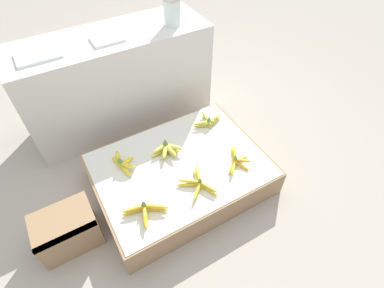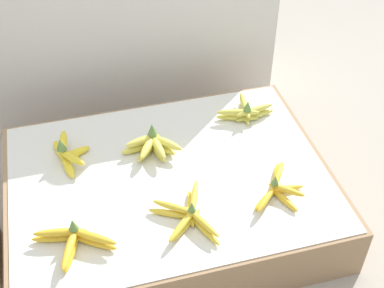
% 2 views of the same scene
% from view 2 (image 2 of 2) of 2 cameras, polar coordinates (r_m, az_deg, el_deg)
% --- Properties ---
extents(ground_plane, '(10.00, 10.00, 0.00)m').
position_cam_2_polar(ground_plane, '(2.04, -2.30, -7.57)').
color(ground_plane, '#A89E8E').
extents(display_platform, '(1.13, 0.84, 0.21)m').
position_cam_2_polar(display_platform, '(1.96, -2.38, -5.57)').
color(display_platform, '#997551').
rests_on(display_platform, ground_plane).
extents(back_vendor_table, '(1.43, 0.49, 0.76)m').
position_cam_2_polar(back_vendor_table, '(2.46, -9.19, 13.05)').
color(back_vendor_table, beige).
rests_on(back_vendor_table, ground_plane).
extents(banana_bunch_front_left, '(0.26, 0.18, 0.09)m').
position_cam_2_polar(banana_bunch_front_left, '(1.70, -12.47, -9.96)').
color(banana_bunch_front_left, gold).
rests_on(banana_bunch_front_left, display_platform).
extents(banana_bunch_front_midleft, '(0.20, 0.27, 0.08)m').
position_cam_2_polar(banana_bunch_front_midleft, '(1.73, -0.41, -7.63)').
color(banana_bunch_front_midleft, gold).
rests_on(banana_bunch_front_midleft, display_platform).
extents(banana_bunch_front_midright, '(0.21, 0.24, 0.08)m').
position_cam_2_polar(banana_bunch_front_midright, '(1.83, 9.09, -4.73)').
color(banana_bunch_front_midright, gold).
rests_on(banana_bunch_front_midright, display_platform).
extents(banana_bunch_middle_left, '(0.14, 0.23, 0.11)m').
position_cam_2_polar(banana_bunch_middle_left, '(1.97, -13.20, -0.93)').
color(banana_bunch_middle_left, yellow).
rests_on(banana_bunch_middle_left, display_platform).
extents(banana_bunch_middle_midleft, '(0.22, 0.16, 0.11)m').
position_cam_2_polar(banana_bunch_middle_midleft, '(1.95, -4.25, -0.15)').
color(banana_bunch_middle_midleft, '#DBCC4C').
rests_on(banana_bunch_middle_midleft, display_platform).
extents(banana_bunch_middle_midright, '(0.24, 0.17, 0.09)m').
position_cam_2_polar(banana_bunch_middle_midright, '(2.12, 5.77, 3.45)').
color(banana_bunch_middle_midright, gold).
rests_on(banana_bunch_middle_midright, display_platform).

